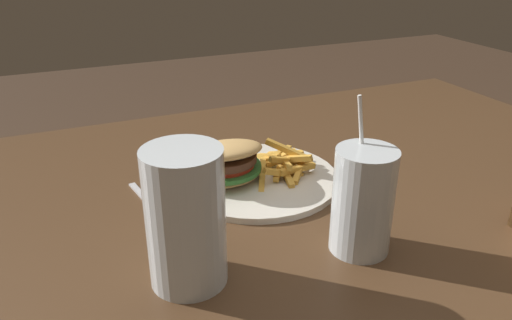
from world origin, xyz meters
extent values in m
cube|color=#4C331E|center=(0.00, 0.00, 0.70)|extent=(1.47, 1.02, 0.03)
cylinder|color=#392616|center=(-0.66, -0.44, 0.34)|extent=(0.06, 0.06, 0.69)
cylinder|color=silver|center=(-0.02, -0.13, 0.72)|extent=(0.27, 0.27, 0.01)
ellipsoid|color=tan|center=(0.03, -0.14, 0.74)|extent=(0.11, 0.09, 0.02)
cylinder|color=#2D6628|center=(0.03, -0.14, 0.75)|extent=(0.12, 0.12, 0.01)
cylinder|color=red|center=(0.03, -0.14, 0.76)|extent=(0.10, 0.10, 0.01)
cylinder|color=#4C2D1E|center=(0.03, -0.14, 0.77)|extent=(0.11, 0.11, 0.01)
ellipsoid|color=tan|center=(0.03, -0.13, 0.79)|extent=(0.11, 0.10, 0.04)
cube|color=gold|center=(-0.06, -0.10, 0.74)|extent=(0.08, 0.02, 0.03)
cube|color=gold|center=(-0.08, -0.13, 0.77)|extent=(0.06, 0.06, 0.03)
cube|color=gold|center=(-0.07, -0.13, 0.74)|extent=(0.06, 0.08, 0.01)
cube|color=gold|center=(-0.08, -0.13, 0.74)|extent=(0.05, 0.07, 0.01)
cube|color=gold|center=(-0.07, -0.15, 0.74)|extent=(0.07, 0.02, 0.03)
cube|color=gold|center=(-0.08, -0.10, 0.74)|extent=(0.07, 0.02, 0.01)
cube|color=gold|center=(-0.09, -0.10, 0.74)|extent=(0.05, 0.05, 0.02)
cube|color=gold|center=(-0.03, -0.12, 0.73)|extent=(0.05, 0.08, 0.03)
cube|color=gold|center=(-0.08, -0.12, 0.75)|extent=(0.08, 0.02, 0.03)
cube|color=gold|center=(-0.09, -0.13, 0.74)|extent=(0.06, 0.05, 0.02)
cube|color=gold|center=(-0.07, -0.13, 0.75)|extent=(0.07, 0.07, 0.03)
cube|color=gold|center=(-0.08, -0.14, 0.74)|extent=(0.07, 0.01, 0.02)
cube|color=gold|center=(-0.06, -0.10, 0.74)|extent=(0.02, 0.06, 0.02)
cube|color=gold|center=(-0.10, -0.19, 0.73)|extent=(0.04, 0.06, 0.03)
cube|color=gold|center=(-0.09, -0.18, 0.74)|extent=(0.07, 0.05, 0.01)
cube|color=gold|center=(-0.06, -0.16, 0.75)|extent=(0.02, 0.07, 0.03)
cube|color=gold|center=(-0.07, -0.12, 0.75)|extent=(0.02, 0.06, 0.02)
cylinder|color=silver|center=(0.15, 0.07, 0.80)|extent=(0.09, 0.09, 0.17)
cylinder|color=#B26B19|center=(0.15, 0.07, 0.79)|extent=(0.08, 0.08, 0.15)
cylinder|color=silver|center=(-0.07, 0.09, 0.79)|extent=(0.08, 0.08, 0.14)
cylinder|color=yellow|center=(-0.07, 0.09, 0.78)|extent=(0.07, 0.07, 0.12)
cylinder|color=white|center=(-0.08, 0.07, 0.82)|extent=(0.03, 0.02, 0.20)
ellipsoid|color=silver|center=(0.15, -0.08, 0.73)|extent=(0.04, 0.05, 0.01)
cube|color=silver|center=(0.16, -0.15, 0.72)|extent=(0.03, 0.11, 0.00)
camera|label=1|loc=(0.27, 0.53, 1.09)|focal=35.00mm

